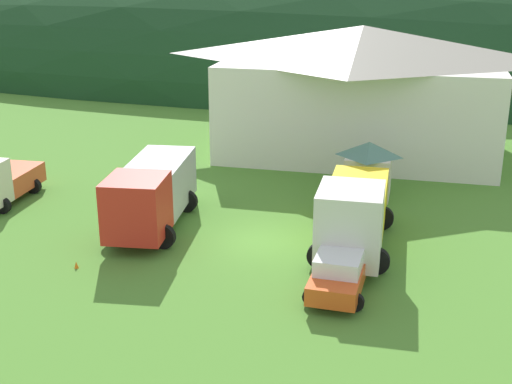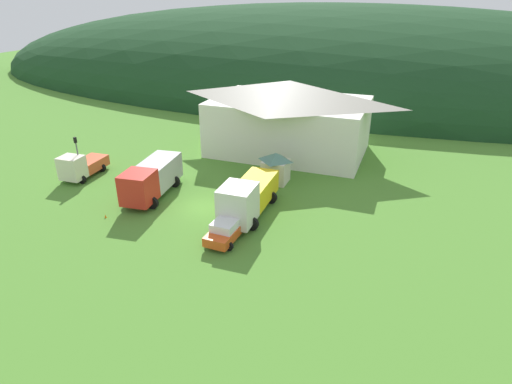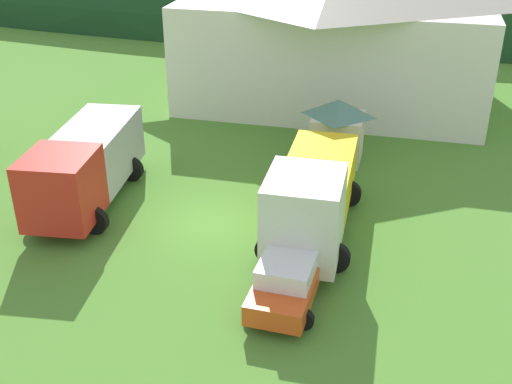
# 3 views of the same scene
# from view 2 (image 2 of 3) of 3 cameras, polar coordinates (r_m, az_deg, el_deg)

# --- Properties ---
(ground_plane) EXTENTS (200.00, 200.00, 0.00)m
(ground_plane) POSITION_cam_2_polar(r_m,az_deg,el_deg) (37.10, -7.20, -2.01)
(ground_plane) COLOR #4C842D
(forested_hill_backdrop) EXTENTS (153.46, 60.00, 29.49)m
(forested_hill_backdrop) POSITION_cam_2_polar(r_m,az_deg,el_deg) (87.90, 10.07, 13.89)
(forested_hill_backdrop) COLOR #193D1E
(forested_hill_backdrop) RESTS_ON ground
(depot_building) EXTENTS (18.13, 11.57, 8.04)m
(depot_building) POSITION_cam_2_polar(r_m,az_deg,el_deg) (48.56, 4.41, 10.02)
(depot_building) COLOR white
(depot_building) RESTS_ON ground
(play_shed_cream) EXTENTS (2.53, 2.40, 2.98)m
(play_shed_cream) POSITION_cam_2_polar(r_m,az_deg,el_deg) (41.08, 2.63, 3.32)
(play_shed_cream) COLOR beige
(play_shed_cream) RESTS_ON ground
(light_truck_cream) EXTENTS (2.77, 5.27, 2.60)m
(light_truck_cream) POSITION_cam_2_polar(r_m,az_deg,el_deg) (45.50, -22.29, 3.23)
(light_truck_cream) COLOR beige
(light_truck_cream) RESTS_ON ground
(crane_truck_red) EXTENTS (3.78, 7.89, 3.17)m
(crane_truck_red) POSITION_cam_2_polar(r_m,az_deg,el_deg) (39.15, -13.76, 1.81)
(crane_truck_red) COLOR red
(crane_truck_red) RESTS_ON ground
(flatbed_truck_yellow) EXTENTS (3.43, 8.20, 3.51)m
(flatbed_truck_yellow) POSITION_cam_2_polar(r_m,az_deg,el_deg) (34.67, -1.17, -0.60)
(flatbed_truck_yellow) COLOR silver
(flatbed_truck_yellow) RESTS_ON ground
(service_pickup_orange) EXTENTS (2.40, 5.17, 1.66)m
(service_pickup_orange) POSITION_cam_2_polar(r_m,az_deg,el_deg) (32.15, -3.68, -4.77)
(service_pickup_orange) COLOR #DB4F1C
(service_pickup_orange) RESTS_ON ground
(traffic_light_west) EXTENTS (0.20, 0.32, 4.33)m
(traffic_light_west) POSITION_cam_2_polar(r_m,az_deg,el_deg) (44.56, -22.59, 4.67)
(traffic_light_west) COLOR #4C4C51
(traffic_light_west) RESTS_ON ground
(traffic_cone_near_pickup) EXTENTS (0.36, 0.36, 0.58)m
(traffic_cone_near_pickup) POSITION_cam_2_polar(r_m,az_deg,el_deg) (37.26, -19.34, -3.24)
(traffic_cone_near_pickup) COLOR orange
(traffic_cone_near_pickup) RESTS_ON ground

